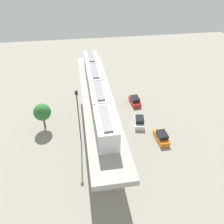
{
  "coord_description": "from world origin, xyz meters",
  "views": [
    {
      "loc": [
        2.92,
        33.33,
        28.74
      ],
      "look_at": [
        -2.5,
        -0.16,
        5.17
      ],
      "focal_mm": 37.22,
      "sensor_mm": 36.0,
      "label": 1
    }
  ],
  "objects_px": {
    "parked_car_red": "(135,101)",
    "signal_post": "(79,118)",
    "train": "(97,89)",
    "tree_near_viaduct": "(42,112)",
    "parked_car_orange": "(162,137)",
    "parked_car_white": "(139,122)"
  },
  "relations": [
    {
      "from": "parked_car_white",
      "to": "parked_car_orange",
      "type": "distance_m",
      "value": 5.95
    },
    {
      "from": "tree_near_viaduct",
      "to": "signal_post",
      "type": "distance_m",
      "value": 9.55
    },
    {
      "from": "parked_car_white",
      "to": "signal_post",
      "type": "xyz_separation_m",
      "value": [
        11.76,
        4.28,
        5.4
      ]
    },
    {
      "from": "tree_near_viaduct",
      "to": "train",
      "type": "bearing_deg",
      "value": 158.13
    },
    {
      "from": "train",
      "to": "parked_car_orange",
      "type": "xyz_separation_m",
      "value": [
        -11.2,
        3.1,
        -9.41
      ]
    },
    {
      "from": "parked_car_white",
      "to": "signal_post",
      "type": "distance_m",
      "value": 13.63
    },
    {
      "from": "parked_car_white",
      "to": "parked_car_orange",
      "type": "bearing_deg",
      "value": 129.54
    },
    {
      "from": "train",
      "to": "signal_post",
      "type": "distance_m",
      "value": 5.68
    },
    {
      "from": "parked_car_white",
      "to": "parked_car_red",
      "type": "relative_size",
      "value": 1.04
    },
    {
      "from": "parked_car_red",
      "to": "signal_post",
      "type": "xyz_separation_m",
      "value": [
        12.77,
        12.05,
        5.4
      ]
    },
    {
      "from": "parked_car_white",
      "to": "train",
      "type": "bearing_deg",
      "value": 25.38
    },
    {
      "from": "parked_car_red",
      "to": "tree_near_viaduct",
      "type": "relative_size",
      "value": 0.8
    },
    {
      "from": "parked_car_red",
      "to": "signal_post",
      "type": "distance_m",
      "value": 18.37
    },
    {
      "from": "parked_car_white",
      "to": "tree_near_viaduct",
      "type": "xyz_separation_m",
      "value": [
        18.57,
        -1.96,
        2.98
      ]
    },
    {
      "from": "train",
      "to": "tree_near_viaduct",
      "type": "xyz_separation_m",
      "value": [
        10.2,
        -4.09,
        -6.43
      ]
    },
    {
      "from": "signal_post",
      "to": "train",
      "type": "bearing_deg",
      "value": -147.64
    },
    {
      "from": "parked_car_red",
      "to": "signal_post",
      "type": "relative_size",
      "value": 0.38
    },
    {
      "from": "parked_car_orange",
      "to": "train",
      "type": "bearing_deg",
      "value": -16.87
    },
    {
      "from": "parked_car_white",
      "to": "parked_car_orange",
      "type": "relative_size",
      "value": 1.05
    },
    {
      "from": "parked_car_orange",
      "to": "signal_post",
      "type": "xyz_separation_m",
      "value": [
        14.6,
        -0.94,
        5.4
      ]
    },
    {
      "from": "parked_car_red",
      "to": "signal_post",
      "type": "bearing_deg",
      "value": 39.81
    },
    {
      "from": "parked_car_white",
      "to": "parked_car_orange",
      "type": "height_order",
      "value": "same"
    }
  ]
}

